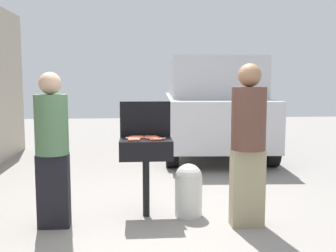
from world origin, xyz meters
TOP-DOWN VIEW (x-y plane):
  - ground_plane at (0.00, 0.00)m, footprint 24.00×24.00m
  - bbq_grill at (-0.10, 0.19)m, footprint 0.60×0.44m
  - grill_lid_open at (-0.10, 0.41)m, footprint 0.60×0.05m
  - hot_dog_0 at (-0.22, 0.14)m, footprint 0.13×0.03m
  - hot_dog_1 at (0.01, 0.06)m, footprint 0.13×0.04m
  - hot_dog_2 at (-0.05, 0.30)m, footprint 0.13×0.03m
  - hot_dog_3 at (-0.19, 0.31)m, footprint 0.13×0.04m
  - hot_dog_4 at (-0.03, 0.14)m, footprint 0.13×0.03m
  - hot_dog_5 at (-0.00, 0.21)m, footprint 0.13×0.03m
  - hot_dog_6 at (-0.23, 0.05)m, footprint 0.13×0.03m
  - hot_dog_7 at (-0.26, 0.20)m, footprint 0.13×0.03m
  - hot_dog_8 at (-0.24, 0.09)m, footprint 0.13×0.03m
  - hot_dog_9 at (-0.19, 0.24)m, footprint 0.13×0.03m
  - hot_dog_10 at (-0.03, 0.27)m, footprint 0.13×0.04m
  - hot_dog_11 at (0.06, 0.11)m, footprint 0.13×0.04m
  - hot_dog_12 at (-0.15, 0.20)m, footprint 0.13×0.03m
  - hot_dog_13 at (-0.23, 0.28)m, footprint 0.13×0.04m
  - hot_dog_14 at (-0.26, 0.17)m, footprint 0.13×0.04m
  - propane_tank at (0.40, 0.18)m, footprint 0.32×0.32m
  - person_left at (-1.10, -0.08)m, footprint 0.35×0.35m
  - person_right at (0.99, -0.20)m, footprint 0.37×0.37m
  - parked_minivan at (1.42, 4.23)m, footprint 2.22×4.50m

SIDE VIEW (x-z plane):
  - ground_plane at x=0.00m, z-range 0.00..0.00m
  - propane_tank at x=0.40m, z-range 0.01..0.63m
  - bbq_grill at x=-0.10m, z-range 0.31..1.22m
  - person_left at x=-1.10m, z-range 0.07..1.74m
  - hot_dog_0 at x=-0.22m, z-range 0.91..0.94m
  - hot_dog_1 at x=0.01m, z-range 0.91..0.94m
  - hot_dog_2 at x=-0.05m, z-range 0.91..0.94m
  - hot_dog_3 at x=-0.19m, z-range 0.91..0.94m
  - hot_dog_4 at x=-0.03m, z-range 0.91..0.94m
  - hot_dog_5 at x=0.00m, z-range 0.91..0.94m
  - hot_dog_6 at x=-0.23m, z-range 0.91..0.94m
  - hot_dog_7 at x=-0.26m, z-range 0.91..0.94m
  - hot_dog_8 at x=-0.24m, z-range 0.91..0.94m
  - hot_dog_9 at x=-0.19m, z-range 0.91..0.94m
  - hot_dog_10 at x=-0.03m, z-range 0.91..0.94m
  - hot_dog_11 at x=0.06m, z-range 0.91..0.94m
  - hot_dog_12 at x=-0.15m, z-range 0.91..0.94m
  - hot_dog_13 at x=-0.23m, z-range 0.91..0.94m
  - hot_dog_14 at x=-0.26m, z-range 0.91..0.94m
  - person_right at x=0.99m, z-range 0.08..1.83m
  - parked_minivan at x=1.42m, z-range 0.02..2.04m
  - grill_lid_open at x=-0.10m, z-range 0.91..1.33m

